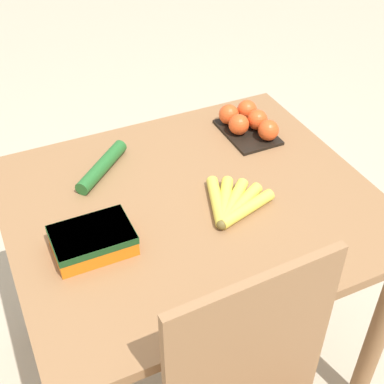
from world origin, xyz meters
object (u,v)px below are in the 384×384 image
Objects in this scene: tomato_pack at (248,122)px; cucumber_near at (102,166)px; banana_bunch at (232,204)px; carrot_bag at (93,239)px.

tomato_pack reaches higher than cucumber_near.
cucumber_near is at bearing 1.44° from tomato_pack.
tomato_pack is at bearing -125.59° from banana_bunch.
carrot_bag is (0.61, 0.31, -0.00)m from tomato_pack.
cucumber_near reaches higher than banana_bunch.
carrot_bag is 0.99× the size of cucumber_near.
banana_bunch is at bearing 178.32° from carrot_bag.
banana_bunch is 0.38m from carrot_bag.
cucumber_near is (-0.12, -0.30, -0.01)m from carrot_bag.
carrot_bag is 0.32m from cucumber_near.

